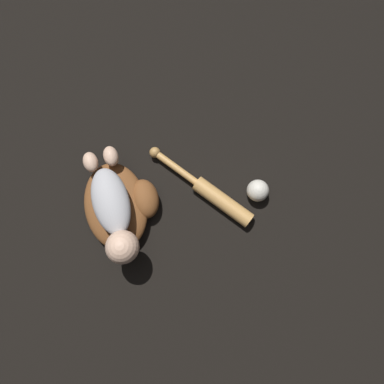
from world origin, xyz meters
name	(u,v)px	position (x,y,z in m)	size (l,w,h in m)	color
ground_plane	(126,202)	(0.00, 0.00, 0.00)	(6.00, 6.00, 0.00)	black
baseball_glove	(121,205)	(0.01, -0.01, 0.04)	(0.31, 0.26, 0.08)	brown
baby_figure	(114,212)	(0.05, -0.03, 0.13)	(0.39, 0.13, 0.10)	#B2B2B7
baseball_bat	(212,194)	(0.05, 0.29, 0.03)	(0.36, 0.29, 0.05)	tan
baseball	(258,191)	(0.09, 0.45, 0.04)	(0.08, 0.08, 0.08)	silver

